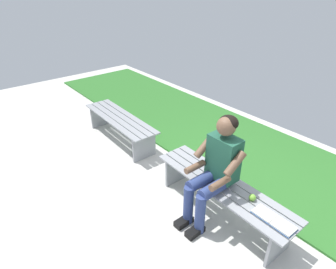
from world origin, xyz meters
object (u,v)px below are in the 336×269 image
object	(u,v)px
bench_far	(120,123)
person_seated	(215,167)
book_open	(274,220)
apple	(252,198)
bench_near	(222,191)

from	to	relation	value
bench_far	person_seated	size ratio (longest dim) A/B	1.34
bench_far	book_open	size ratio (longest dim) A/B	3.94
bench_far	apple	bearing A→B (deg)	-179.15
bench_near	bench_far	bearing A→B (deg)	0.00
book_open	bench_far	bearing A→B (deg)	0.34
bench_far	person_seated	bearing A→B (deg)	177.38
bench_near	book_open	distance (m)	0.67
bench_near	bench_far	size ratio (longest dim) A/B	1.08
person_seated	book_open	distance (m)	0.75
person_seated	bench_near	bearing A→B (deg)	-113.91
apple	book_open	distance (m)	0.31
bench_near	person_seated	xyz separation A→B (m)	(0.04, 0.10, 0.34)
bench_far	book_open	world-z (taller)	book_open
bench_near	apple	xyz separation A→B (m)	(-0.36, -0.04, 0.13)
person_seated	book_open	xyz separation A→B (m)	(-0.70, -0.06, -0.24)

